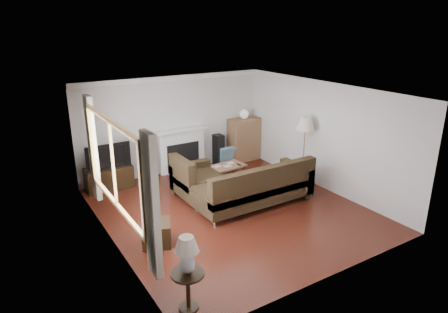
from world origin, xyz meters
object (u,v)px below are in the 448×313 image
bookshelf (244,139)px  coffee_table (226,173)px  sectional_sofa (254,185)px  floor_lamp (304,151)px  tv_stand (109,178)px  side_table (188,290)px

bookshelf → coffee_table: 1.68m
bookshelf → sectional_sofa: 2.95m
bookshelf → sectional_sofa: (-1.49, -2.54, -0.15)m
coffee_table → floor_lamp: (1.44, -1.19, 0.65)m
tv_stand → bookshelf: size_ratio=0.89×
floor_lamp → bookshelf: bearing=94.9°
bookshelf → sectional_sofa: bearing=-120.4°
tv_stand → sectional_sofa: sectional_sofa is taller
tv_stand → floor_lamp: size_ratio=0.64×
coffee_table → side_table: (-2.93, -3.71, 0.10)m
sectional_sofa → floor_lamp: (1.68, 0.31, 0.38)m
side_table → tv_stand: bearing=86.2°
tv_stand → side_table: 4.73m
side_table → bookshelf: bearing=48.6°
side_table → floor_lamp: bearing=30.0°
sectional_sofa → coffee_table: bearing=81.2°
tv_stand → sectional_sofa: bearing=-46.5°
bookshelf → coffee_table: (-1.25, -1.04, -0.41)m
sectional_sofa → coffee_table: (0.23, 1.50, -0.26)m
tv_stand → bookshelf: bookshelf is taller
sectional_sofa → side_table: (-2.69, -2.21, -0.17)m
bookshelf → side_table: 6.33m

